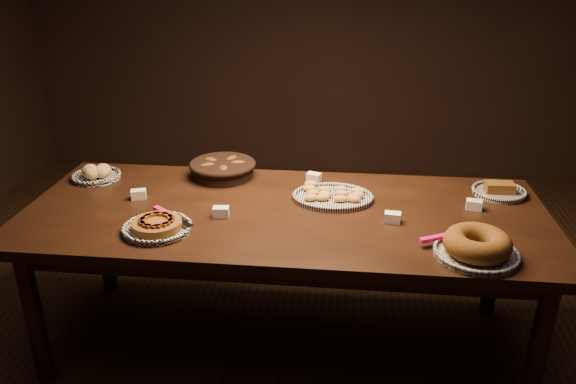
# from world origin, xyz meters

# --- Properties ---
(ground) EXTENTS (5.00, 5.00, 0.00)m
(ground) POSITION_xyz_m (0.00, 0.00, 0.00)
(ground) COLOR black
(ground) RESTS_ON ground
(buffet_table) EXTENTS (2.40, 1.00, 0.75)m
(buffet_table) POSITION_xyz_m (0.00, 0.00, 0.68)
(buffet_table) COLOR black
(buffet_table) RESTS_ON ground
(apple_tart_plate) EXTENTS (0.31, 0.32, 0.06)m
(apple_tart_plate) POSITION_xyz_m (-0.52, -0.26, 0.77)
(apple_tart_plate) COLOR white
(apple_tart_plate) RESTS_ON buffet_table
(madeleine_platter) EXTENTS (0.38, 0.31, 0.04)m
(madeleine_platter) POSITION_xyz_m (0.21, 0.15, 0.77)
(madeleine_platter) COLOR black
(madeleine_platter) RESTS_ON buffet_table
(bundt_cake_plate) EXTENTS (0.39, 0.36, 0.10)m
(bundt_cake_plate) POSITION_xyz_m (0.79, -0.34, 0.79)
(bundt_cake_plate) COLOR black
(bundt_cake_plate) RESTS_ON buffet_table
(croissant_basket) EXTENTS (0.37, 0.37, 0.09)m
(croissant_basket) POSITION_xyz_m (-0.37, 0.38, 0.80)
(croissant_basket) COLOR black
(croissant_basket) RESTS_ON buffet_table
(bread_roll_plate) EXTENTS (0.25, 0.25, 0.08)m
(bread_roll_plate) POSITION_xyz_m (-1.02, 0.27, 0.78)
(bread_roll_plate) COLOR white
(bread_roll_plate) RESTS_ON buffet_table
(loaf_plate) EXTENTS (0.26, 0.26, 0.06)m
(loaf_plate) POSITION_xyz_m (1.02, 0.29, 0.77)
(loaf_plate) COLOR black
(loaf_plate) RESTS_ON buffet_table
(tent_cards) EXTENTS (1.65, 0.51, 0.04)m
(tent_cards) POSITION_xyz_m (0.09, 0.07, 0.77)
(tent_cards) COLOR white
(tent_cards) RESTS_ON buffet_table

